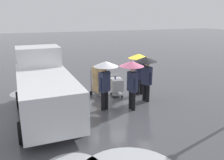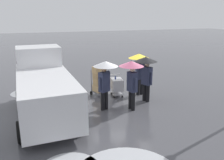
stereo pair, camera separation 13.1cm
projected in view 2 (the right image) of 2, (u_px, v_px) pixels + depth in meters
name	position (u px, v px, depth m)	size (l,w,h in m)	color
ground_plane	(122.00, 97.00, 11.72)	(90.00, 90.00, 0.00)	#4C4C51
slush_patch_near_cluster	(25.00, 93.00, 12.34)	(1.45, 1.45, 0.01)	#999BA0
cargo_van_parked_right	(44.00, 88.00, 9.33)	(2.33, 5.40, 2.60)	white
shopping_cart_vendor	(117.00, 85.00, 11.78)	(0.65, 0.88, 1.04)	#B2B2B7
hand_dolly_boxes	(98.00, 80.00, 11.73)	(0.68, 0.81, 1.50)	#515156
pedestrian_pink_side	(140.00, 64.00, 11.70)	(1.04, 1.04, 2.15)	black
pedestrian_black_side	(105.00, 74.00, 9.84)	(1.04, 1.04, 2.15)	black
pedestrian_white_side	(146.00, 68.00, 10.82)	(1.04, 1.04, 2.15)	black
pedestrian_far_side	(132.00, 74.00, 9.86)	(1.04, 1.04, 2.15)	black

